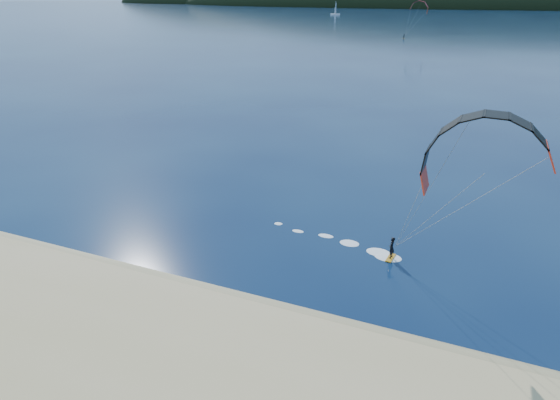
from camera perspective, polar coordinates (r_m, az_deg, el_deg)
name	(u,v)px	position (r m, az deg, el deg)	size (l,w,h in m)	color
ground	(141,331)	(30.15, -15.83, -14.43)	(1800.00, 1800.00, 0.00)	#071233
wet_sand	(185,290)	(32.99, -10.97, -10.22)	(220.00, 2.50, 0.10)	#8B7A51
headland	(495,6)	(763.54, 23.68, 19.87)	(1200.00, 310.00, 140.00)	black
kitesurfer_near	(477,177)	(30.18, 21.83, 2.48)	(19.79, 6.45, 11.47)	#C18016
kitesurfer_far	(419,11)	(215.27, 15.77, 20.38)	(9.77, 5.41, 13.72)	#C18016
sailboat	(335,14)	(442.43, 6.41, 20.64)	(7.76, 4.99, 11.03)	white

